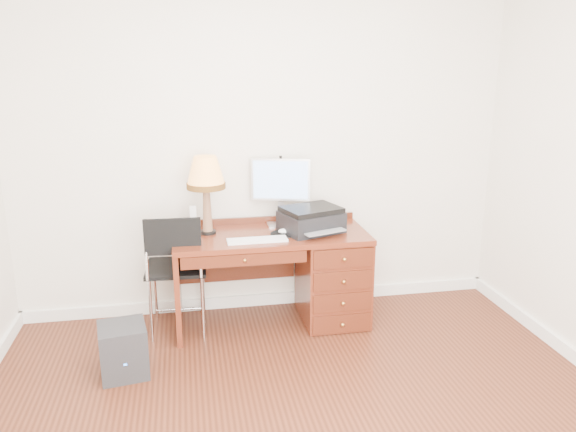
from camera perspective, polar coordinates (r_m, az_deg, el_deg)
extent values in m
plane|color=#3B180D|center=(3.46, 2.17, -20.78)|extent=(4.00, 4.00, 0.00)
plane|color=silver|center=(4.56, -2.51, 6.75)|extent=(4.00, 0.00, 4.00)
cube|color=white|center=(4.92, -2.31, -8.43)|extent=(4.00, 0.03, 0.10)
cube|color=maroon|center=(4.36, -1.76, -2.04)|extent=(1.50, 0.65, 0.04)
cube|color=maroon|center=(4.58, 4.51, -6.16)|extent=(0.50, 0.61, 0.71)
cube|color=maroon|center=(4.44, -11.13, -7.14)|extent=(0.04, 0.61, 0.71)
cube|color=#501E10|center=(4.69, -5.19, -4.25)|extent=(0.96, 0.03, 0.39)
cube|color=#501E10|center=(4.07, -4.43, -4.44)|extent=(0.91, 0.03, 0.09)
sphere|color=#BF8C3F|center=(4.29, 5.66, -7.77)|extent=(0.03, 0.03, 0.03)
cube|color=silver|center=(4.56, -0.76, -0.86)|extent=(0.24, 0.20, 0.01)
cube|color=silver|center=(4.58, -0.86, 0.41)|extent=(0.05, 0.04, 0.17)
cube|color=silver|center=(4.50, -0.83, 3.73)|extent=(0.47, 0.15, 0.34)
cube|color=#4C8CF2|center=(4.48, -0.79, 3.67)|extent=(0.42, 0.11, 0.30)
cube|color=white|center=(4.17, -3.14, -2.46)|extent=(0.45, 0.13, 0.02)
cylinder|color=black|center=(4.33, -0.38, -1.81)|extent=(0.22, 0.22, 0.01)
ellipsoid|color=white|center=(4.33, -0.38, -1.54)|extent=(0.10, 0.06, 0.04)
cube|color=black|center=(4.39, 2.36, -0.58)|extent=(0.53, 0.47, 0.16)
cube|color=black|center=(4.36, 2.38, 0.66)|extent=(0.50, 0.44, 0.04)
cylinder|color=black|center=(4.39, -8.13, -1.63)|extent=(0.12, 0.12, 0.02)
cone|color=brown|center=(4.34, -8.23, 0.77)|extent=(0.08, 0.08, 0.36)
cone|color=#FFA950|center=(4.28, -8.38, 4.55)|extent=(0.29, 0.29, 0.22)
cylinder|color=#593814|center=(4.30, -8.32, 3.08)|extent=(0.30, 0.30, 0.04)
cube|color=white|center=(4.43, -9.55, -1.39)|extent=(0.10, 0.10, 0.04)
cube|color=white|center=(4.40, -9.61, -0.08)|extent=(0.05, 0.07, 0.17)
cylinder|color=black|center=(4.49, 0.24, -0.62)|extent=(0.07, 0.07, 0.09)
cube|color=black|center=(4.42, -11.27, -5.14)|extent=(0.47, 0.47, 0.03)
cube|color=black|center=(4.12, -11.52, -2.07)|extent=(0.41, 0.05, 0.27)
cylinder|color=silver|center=(4.70, -13.45, -7.33)|extent=(0.02, 0.02, 0.51)
cylinder|color=silver|center=(4.69, -8.74, -7.11)|extent=(0.02, 0.02, 0.51)
cylinder|color=silver|center=(4.35, -13.67, -9.27)|extent=(0.02, 0.02, 0.51)
cylinder|color=silver|center=(4.34, -8.55, -9.04)|extent=(0.02, 0.02, 0.51)
cylinder|color=silver|center=(4.15, -14.10, -3.38)|extent=(0.02, 0.02, 0.45)
cylinder|color=silver|center=(4.14, -8.80, -3.13)|extent=(0.02, 0.02, 0.45)
cube|color=black|center=(4.01, -16.38, -12.93)|extent=(0.35, 0.35, 0.35)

